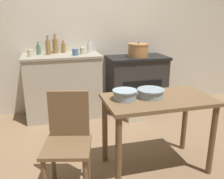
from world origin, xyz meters
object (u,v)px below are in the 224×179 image
(bottle_center, at_px, (55,46))
(work_table, at_px, (158,111))
(flour_sack, at_px, (136,108))
(cup_center_right, at_px, (83,51))
(chair, at_px, (68,139))
(mixing_bowl_large, at_px, (151,93))
(mixing_bowl_small, at_px, (125,94))
(bottle_far_left, at_px, (64,48))
(bottle_left, at_px, (48,47))
(cup_right, at_px, (75,52))
(bottle_center_left, at_px, (90,48))
(cup_mid_right, at_px, (30,53))
(bottle_mid_left, at_px, (38,50))
(stock_pot, at_px, (138,50))
(stove, at_px, (136,83))

(bottle_center, bearing_deg, work_table, -64.56)
(flour_sack, bearing_deg, cup_center_right, 148.85)
(chair, xyz_separation_m, mixing_bowl_large, (0.81, 0.10, 0.32))
(mixing_bowl_small, relative_size, bottle_far_left, 1.26)
(cup_center_right, bearing_deg, bottle_center, 152.97)
(chair, height_order, flour_sack, chair)
(bottle_left, distance_m, cup_center_right, 0.50)
(mixing_bowl_small, bearing_deg, cup_right, 100.13)
(bottle_center_left, bearing_deg, work_table, -78.00)
(cup_center_right, bearing_deg, cup_right, -145.35)
(chair, height_order, mixing_bowl_large, chair)
(bottle_center, distance_m, cup_mid_right, 0.41)
(bottle_far_left, distance_m, cup_mid_right, 0.53)
(flour_sack, height_order, bottle_mid_left, bottle_mid_left)
(flour_sack, height_order, cup_mid_right, cup_mid_right)
(mixing_bowl_large, distance_m, cup_right, 1.56)
(work_table, relative_size, bottle_far_left, 5.61)
(bottle_center_left, bearing_deg, chair, -106.94)
(stock_pot, height_order, bottle_far_left, bottle_far_left)
(chair, distance_m, flour_sack, 1.67)
(chair, bearing_deg, mixing_bowl_large, 21.76)
(bottle_center, bearing_deg, bottle_mid_left, -168.41)
(bottle_center_left, relative_size, cup_mid_right, 2.17)
(stock_pot, distance_m, bottle_mid_left, 1.49)
(work_table, bearing_deg, stock_pot, 75.82)
(work_table, relative_size, bottle_center_left, 4.96)
(chair, relative_size, cup_center_right, 8.68)
(bottle_center_left, xyz_separation_m, cup_center_right, (-0.11, -0.07, -0.03))
(bottle_center_left, relative_size, cup_center_right, 2.06)
(bottle_mid_left, bearing_deg, bottle_center, 11.59)
(stock_pot, height_order, cup_center_right, stock_pot)
(mixing_bowl_large, xyz_separation_m, bottle_left, (-0.89, 1.63, 0.26))
(bottle_far_left, relative_size, bottle_center, 0.65)
(bottle_center_left, bearing_deg, bottle_mid_left, 174.59)
(bottle_center, bearing_deg, flour_sack, -29.73)
(mixing_bowl_small, distance_m, cup_mid_right, 1.78)
(stove, relative_size, mixing_bowl_large, 3.62)
(bottle_mid_left, bearing_deg, mixing_bowl_large, -58.72)
(stock_pot, distance_m, bottle_center, 1.26)
(flour_sack, xyz_separation_m, bottle_mid_left, (-1.31, 0.56, 0.83))
(flour_sack, relative_size, cup_mid_right, 3.83)
(bottle_center, relative_size, cup_right, 3.07)
(cup_mid_right, height_order, cup_right, cup_mid_right)
(flour_sack, distance_m, mixing_bowl_large, 1.31)
(bottle_mid_left, bearing_deg, cup_center_right, -12.90)
(bottle_center_left, xyz_separation_m, cup_right, (-0.23, -0.15, -0.03))
(bottle_left, relative_size, cup_center_right, 2.72)
(cup_center_right, bearing_deg, cup_mid_right, -179.51)
(flour_sack, xyz_separation_m, cup_right, (-0.81, 0.34, 0.81))
(mixing_bowl_large, bearing_deg, stove, 73.63)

